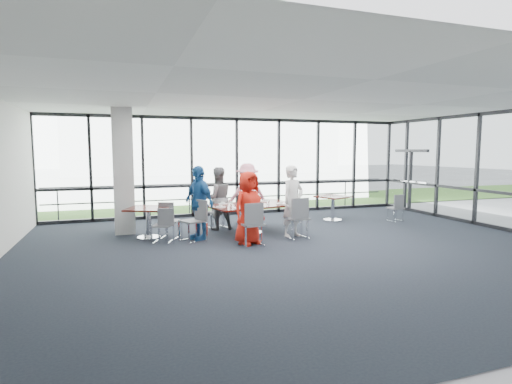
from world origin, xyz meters
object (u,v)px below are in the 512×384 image
object	(u,v)px
diner_near_left	(248,208)
structural_column	(123,171)
chair_spare_r	(395,208)
chair_spare_la	(162,225)
diner_end	(199,203)
chair_main_end	(192,221)
chair_main_nr	(297,218)
chair_main_fl	(218,212)
chair_main_fr	(245,210)
chair_main_nl	(252,224)
diner_far_left	(218,198)
diner_far_right	(247,194)
main_table	(252,208)
diner_near_right	(293,201)
side_table_left	(148,212)
chair_spare_lb	(170,221)
side_table_right	(333,200)

from	to	relation	value
diner_near_left	structural_column	bearing A→B (deg)	115.79
chair_spare_r	diner_near_left	bearing A→B (deg)	-172.13
structural_column	chair_spare_la	distance (m)	2.03
diner_near_left	diner_end	size ratio (longest dim) A/B	0.94
chair_spare_la	chair_spare_r	world-z (taller)	same
chair_main_end	chair_main_nr	bearing A→B (deg)	51.56
diner_end	chair_main_fl	bearing A→B (deg)	124.47
diner_near_left	chair_main_fr	world-z (taller)	diner_near_left
diner_end	chair_main_nl	world-z (taller)	diner_end
chair_main_fl	chair_main_fr	world-z (taller)	chair_main_fl
diner_far_left	chair_main_fr	xyz separation A→B (m)	(0.92, 0.42, -0.43)
diner_far_left	diner_far_right	xyz separation A→B (m)	(0.95, 0.33, 0.04)
diner_far_left	chair_spare_r	bearing A→B (deg)	170.35
structural_column	main_table	distance (m)	3.43
diner_near_right	diner_far_left	world-z (taller)	diner_near_right
diner_near_left	chair_spare_r	distance (m)	5.28
side_table_left	diner_far_left	bearing A→B (deg)	14.85
chair_main_fl	chair_spare_lb	xyz separation A→B (m)	(-1.39, -0.84, -0.03)
main_table	chair_main_fl	xyz separation A→B (m)	(-0.69, 0.94, -0.20)
diner_near_left	chair_main_nr	size ratio (longest dim) A/B	1.69
chair_main_nr	chair_spare_r	size ratio (longest dim) A/B	1.22
chair_main_nr	chair_main_fl	xyz separation A→B (m)	(-1.53, 1.90, -0.05)
chair_main_end	chair_main_nl	bearing A→B (deg)	28.33
structural_column	side_table_left	world-z (taller)	structural_column
structural_column	diner_far_left	world-z (taller)	structural_column
chair_main_fl	chair_main_end	size ratio (longest dim) A/B	0.92
structural_column	chair_main_fl	world-z (taller)	structural_column
main_table	side_table_left	xyz separation A→B (m)	(-2.58, 0.27, -0.00)
chair_spare_la	chair_spare_r	bearing A→B (deg)	26.05
side_table_right	chair_spare_r	size ratio (longest dim) A/B	1.37
chair_main_fr	chair_spare_lb	distance (m)	2.51
chair_main_nl	chair_spare_r	distance (m)	5.27
diner_end	chair_main_fr	xyz separation A→B (m)	(1.63, 1.46, -0.48)
side_table_left	chair_main_end	world-z (taller)	chair_main_end
chair_main_fl	chair_spare_la	size ratio (longest dim) A/B	1.10
diner_near_left	diner_near_right	world-z (taller)	diner_near_right
diner_end	chair_spare_lb	world-z (taller)	diner_end
structural_column	side_table_right	xyz separation A→B (m)	(6.04, -0.09, -0.97)
structural_column	chair_main_nl	bearing A→B (deg)	-41.21
side_table_right	chair_main_nr	bearing A→B (deg)	-137.10
main_table	diner_near_left	distance (m)	1.23
chair_main_fr	chair_main_nr	bearing A→B (deg)	88.89
chair_spare_la	chair_spare_lb	size ratio (longest dim) A/B	0.96
chair_main_nl	chair_main_fr	size ratio (longest dim) A/B	1.16
structural_column	main_table	bearing A→B (deg)	-18.96
chair_main_end	chair_spare_la	bearing A→B (deg)	-123.01
diner_near_right	chair_main_nl	size ratio (longest dim) A/B	1.84
side_table_right	chair_main_nr	world-z (taller)	chair_main_nr
diner_near_right	chair_main_fl	xyz separation A→B (m)	(-1.50, 1.68, -0.44)
diner_near_right	diner_end	xyz separation A→B (m)	(-2.25, 0.47, 0.00)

